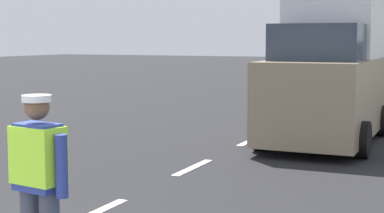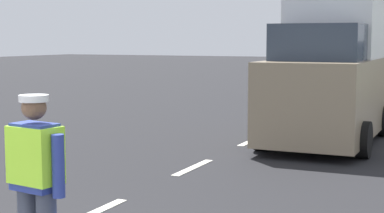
# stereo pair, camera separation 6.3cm
# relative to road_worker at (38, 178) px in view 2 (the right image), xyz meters

# --- Properties ---
(ground_plane) EXTENTS (96.00, 96.00, 0.00)m
(ground_plane) POSITION_rel_road_worker_xyz_m (-0.75, 20.28, -0.93)
(ground_plane) COLOR black
(lane_center_line) EXTENTS (0.14, 46.40, 0.01)m
(lane_center_line) POSITION_rel_road_worker_xyz_m (-0.75, 24.48, -0.93)
(lane_center_line) COLOR silver
(lane_center_line) RESTS_ON ground
(road_worker) EXTENTS (0.77, 0.36, 1.67)m
(road_worker) POSITION_rel_road_worker_xyz_m (0.00, 0.00, 0.00)
(road_worker) COLOR #383D4C
(road_worker) RESTS_ON ground
(delivery_truck) EXTENTS (2.16, 4.60, 3.54)m
(delivery_truck) POSITION_rel_road_worker_xyz_m (0.75, 8.66, 0.68)
(delivery_truck) COLOR gray
(delivery_truck) RESTS_ON ground
(car_oncoming_second) EXTENTS (2.02, 4.19, 2.13)m
(car_oncoming_second) POSITION_rel_road_worker_xyz_m (-2.62, 20.58, 0.06)
(car_oncoming_second) COLOR silver
(car_oncoming_second) RESTS_ON ground
(car_oncoming_third) EXTENTS (1.98, 3.90, 2.13)m
(car_oncoming_third) POSITION_rel_road_worker_xyz_m (-2.55, 36.92, 0.06)
(car_oncoming_third) COLOR silver
(car_oncoming_third) RESTS_ON ground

